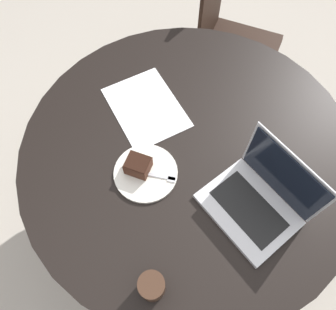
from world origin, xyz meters
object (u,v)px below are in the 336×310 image
laptop (258,200)px  chair (228,39)px  coffee_glass (152,286)px  plate (146,173)px

laptop → chair: bearing=-40.6°
chair → coffee_glass: chair is taller
chair → plate: size_ratio=4.38×
chair → plate: (-0.16, 1.04, 0.29)m
coffee_glass → laptop: size_ratio=0.28×
plate → coffee_glass: (-0.23, 0.30, 0.05)m
chair → plate: chair is taller
coffee_glass → chair: bearing=-73.8°
plate → laptop: bearing=-164.9°
plate → coffee_glass: size_ratio=2.22×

